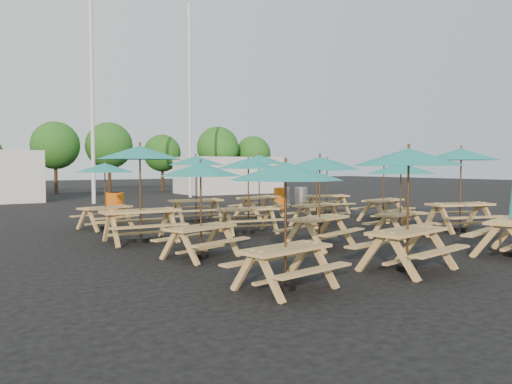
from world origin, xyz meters
TOP-DOWN VIEW (x-y plane):
  - ground at (0.00, 0.00)m, footprint 120.00×120.00m
  - picnic_unit_0 at (-4.38, -6.10)m, footprint 2.11×2.11m
  - picnic_unit_1 at (-4.27, -2.91)m, footprint 2.30×2.30m
  - picnic_unit_2 at (-4.57, -0.07)m, footprint 2.31×2.31m
  - picnic_unit_3 at (-4.54, 3.17)m, footprint 2.30×2.30m
  - picnic_unit_4 at (-1.60, -6.18)m, footprint 2.40×2.40m
  - picnic_unit_5 at (-1.26, -3.25)m, footprint 2.45×2.45m
  - picnic_unit_6 at (-1.31, -0.11)m, footprint 2.32×2.32m
  - picnic_unit_7 at (-1.27, 3.42)m, footprint 2.23×2.23m
  - picnic_unit_9 at (1.64, -3.21)m, footprint 2.19×2.19m
  - picnic_unit_10 at (1.48, 0.15)m, footprint 2.22×2.22m
  - picnic_unit_11 at (1.37, 3.38)m, footprint 2.73×2.73m
  - picnic_unit_13 at (4.30, -3.21)m, footprint 2.76×2.76m
  - picnic_unit_14 at (4.49, 0.02)m, footprint 2.43×2.43m
  - picnic_unit_15 at (4.54, 3.13)m, footprint 2.38×2.38m
  - waste_bin_0 at (-3.25, 6.25)m, footprint 0.60×0.60m
  - waste_bin_1 at (-3.34, 6.29)m, footprint 0.60×0.60m
  - waste_bin_2 at (4.73, 6.42)m, footprint 0.60×0.60m
  - waste_bin_3 at (4.38, 6.19)m, footprint 0.60×0.60m
  - waste_bin_4 at (5.57, 6.13)m, footprint 0.60×0.60m
  - mast_0 at (-2.00, 14.00)m, footprint 0.20×0.20m
  - mast_1 at (4.50, 16.00)m, footprint 0.20×0.20m
  - event_tent_1 at (9.00, 19.00)m, footprint 7.00×4.00m
  - tree_3 at (-1.75, 24.72)m, footprint 3.36×3.36m
  - tree_4 at (1.90, 24.26)m, footprint 3.41×3.41m
  - tree_5 at (6.22, 24.67)m, footprint 2.94×2.94m
  - tree_6 at (10.23, 22.90)m, footprint 3.38×3.38m
  - tree_7 at (13.63, 22.92)m, footprint 2.95×2.95m

SIDE VIEW (x-z plane):
  - ground at x=0.00m, z-range 0.00..0.00m
  - waste_bin_0 at x=-3.25m, z-range 0.00..0.97m
  - waste_bin_1 at x=-3.34m, z-range 0.00..0.97m
  - waste_bin_2 at x=4.73m, z-range 0.00..0.97m
  - waste_bin_3 at x=4.38m, z-range 0.00..0.97m
  - waste_bin_4 at x=5.57m, z-range 0.00..0.97m
  - event_tent_1 at x=9.00m, z-range 0.00..2.60m
  - picnic_unit_0 at x=-4.38m, z-range 0.74..2.79m
  - picnic_unit_1 at x=-4.27m, z-range 0.75..2.81m
  - picnic_unit_9 at x=1.64m, z-range 0.75..2.82m
  - picnic_unit_3 at x=-4.54m, z-range 0.76..2.83m
  - picnic_unit_10 at x=1.48m, z-range 0.78..2.91m
  - picnic_unit_5 at x=-1.26m, z-range 0.80..3.01m
  - picnic_unit_6 at x=-1.31m, z-range 0.81..3.02m
  - picnic_unit_15 at x=4.54m, z-range 0.83..3.12m
  - picnic_unit_14 at x=4.49m, z-range 0.84..3.14m
  - picnic_unit_4 at x=-1.60m, z-range 0.84..3.16m
  - picnic_unit_7 at x=-1.27m, z-range 0.85..3.20m
  - picnic_unit_11 at x=1.37m, z-range 0.87..3.28m
  - picnic_unit_2 at x=-4.57m, z-range 0.91..3.43m
  - picnic_unit_13 at x=4.30m, z-range 0.92..3.43m
  - tree_5 at x=6.22m, z-range 0.75..5.20m
  - tree_7 at x=13.63m, z-range 0.75..5.23m
  - tree_3 at x=-1.75m, z-range 0.86..5.95m
  - tree_6 at x=10.23m, z-range 0.86..5.99m
  - tree_4 at x=1.90m, z-range 0.87..6.04m
  - mast_0 at x=-2.00m, z-range 0.00..12.00m
  - mast_1 at x=4.50m, z-range 0.00..12.00m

